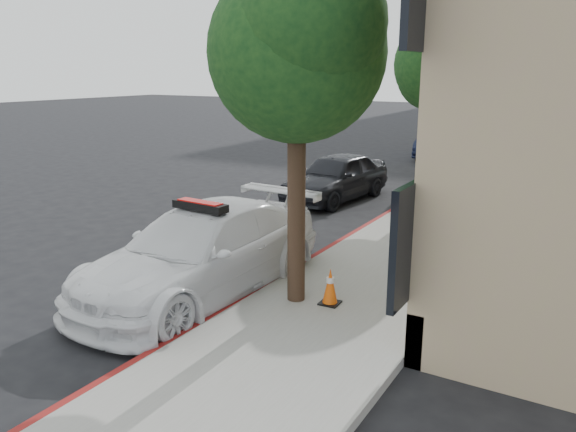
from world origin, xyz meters
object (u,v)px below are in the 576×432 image
at_px(parked_car_mid, 336,177).
at_px(fire_hydrant, 419,238).
at_px(police_car, 202,251).
at_px(traffic_cone, 330,286).
at_px(parked_car_far, 437,142).

distance_m(parked_car_mid, fire_hydrant, 6.16).
distance_m(police_car, traffic_cone, 2.45).
distance_m(parked_car_far, fire_hydrant, 15.54).
bearing_deg(fire_hydrant, traffic_cone, -90.98).
bearing_deg(police_car, fire_hydrant, 53.96).
height_order(parked_car_mid, traffic_cone, parked_car_mid).
bearing_deg(parked_car_far, fire_hydrant, -82.17).
bearing_deg(police_car, traffic_cone, 12.69).
bearing_deg(police_car, parked_car_mid, 101.48).
relative_size(police_car, traffic_cone, 8.90).
relative_size(parked_car_mid, fire_hydrant, 5.15).
bearing_deg(fire_hydrant, police_car, -120.77).
bearing_deg(parked_car_mid, fire_hydrant, -41.26).
relative_size(parked_car_mid, traffic_cone, 6.93).
xyz_separation_m(police_car, fire_hydrant, (2.90, 3.61, -0.24)).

